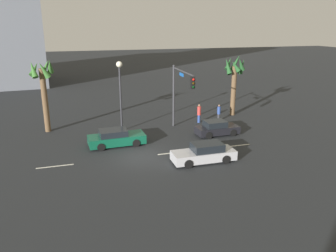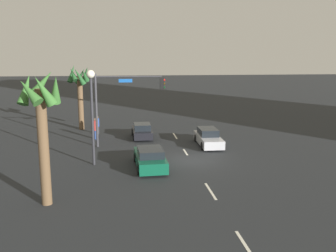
{
  "view_description": "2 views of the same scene",
  "coord_description": "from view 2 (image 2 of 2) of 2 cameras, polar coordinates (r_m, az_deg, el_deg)",
  "views": [
    {
      "loc": [
        -4.94,
        -23.2,
        9.71
      ],
      "look_at": [
        2.55,
        1.32,
        1.84
      ],
      "focal_mm": 35.5,
      "sensor_mm": 36.0,
      "label": 1
    },
    {
      "loc": [
        -25.59,
        4.73,
        7.55
      ],
      "look_at": [
        2.48,
        1.35,
        2.08
      ],
      "focal_mm": 39.65,
      "sensor_mm": 36.0,
      "label": 2
    }
  ],
  "objects": [
    {
      "name": "lane_stripe_1",
      "position": [
        16.09,
        11.61,
        -17.25
      ],
      "size": [
        2.11,
        0.14,
        0.01
      ],
      "primitive_type": "cube",
      "color": "silver",
      "rests_on": "ground_plane"
    },
    {
      "name": "pedestrian_1",
      "position": [
        36.22,
        -10.79,
        0.22
      ],
      "size": [
        0.48,
        0.48,
        1.75
      ],
      "color": "#333338",
      "rests_on": "ground_plane"
    },
    {
      "name": "car_1",
      "position": [
        34.09,
        -4.01,
        -0.8
      ],
      "size": [
        3.94,
        1.85,
        1.34
      ],
      "color": "black",
      "rests_on": "ground_plane"
    },
    {
      "name": "car_0",
      "position": [
        25.16,
        -2.78,
        -4.98
      ],
      "size": [
        4.72,
        2.11,
        1.38
      ],
      "color": "#0F5138",
      "rests_on": "ground_plane"
    },
    {
      "name": "ground_plane",
      "position": [
        27.1,
        3.48,
        -5.24
      ],
      "size": [
        220.0,
        220.0,
        0.0
      ],
      "primitive_type": "plane",
      "color": "#232628"
    },
    {
      "name": "car_2",
      "position": [
        31.42,
        6.21,
        -1.8
      ],
      "size": [
        4.68,
        1.83,
        1.41
      ],
      "color": "#B7B7BC",
      "rests_on": "ground_plane"
    },
    {
      "name": "lane_stripe_4",
      "position": [
        34.89,
        1.09,
        -1.53
      ],
      "size": [
        2.46,
        0.14,
        0.01
      ],
      "primitive_type": "cube",
      "color": "silver",
      "rests_on": "ground_plane"
    },
    {
      "name": "traffic_signal",
      "position": [
        30.58,
        -7.33,
        4.46
      ],
      "size": [
        0.4,
        5.76,
        6.02
      ],
      "color": "#38383D",
      "rests_on": "ground_plane"
    },
    {
      "name": "pedestrian_0",
      "position": [
        34.03,
        -11.08,
        -0.32
      ],
      "size": [
        0.47,
        0.47,
        1.92
      ],
      "color": "#2D478C",
      "rests_on": "ground_plane"
    },
    {
      "name": "lane_stripe_2",
      "position": [
        21.25,
        6.55,
        -9.91
      ],
      "size": [
        2.58,
        0.14,
        0.01
      ],
      "primitive_type": "cube",
      "color": "silver",
      "rests_on": "ground_plane"
    },
    {
      "name": "lane_stripe_3",
      "position": [
        29.21,
        2.7,
        -4.02
      ],
      "size": [
        1.82,
        0.14,
        0.01
      ],
      "primitive_type": "cube",
      "color": "silver",
      "rests_on": "ground_plane"
    },
    {
      "name": "palm_tree_1",
      "position": [
        38.42,
        -13.45,
        6.19
      ],
      "size": [
        2.39,
        2.52,
        6.6
      ],
      "color": "brown",
      "rests_on": "ground_plane"
    },
    {
      "name": "streetlamp",
      "position": [
        25.52,
        -11.67,
        3.97
      ],
      "size": [
        0.56,
        0.56,
        6.54
      ],
      "color": "#2D2D33",
      "rests_on": "ground_plane"
    },
    {
      "name": "palm_tree_0",
      "position": [
        19.18,
        -18.91,
        1.85
      ],
      "size": [
        2.25,
        2.35,
        6.87
      ],
      "color": "brown",
      "rests_on": "ground_plane"
    }
  ]
}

